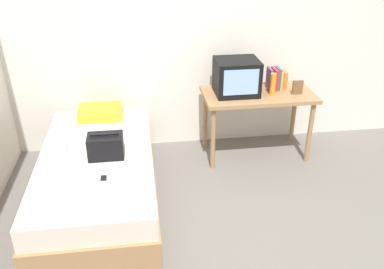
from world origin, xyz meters
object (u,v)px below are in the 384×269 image
desk (258,101)px  picture_frame (298,87)px  remote_dark (103,182)px  pillow (101,112)px  water_bottle (273,84)px  bed (99,179)px  book_row (276,79)px  magazine (70,170)px  tv (237,77)px  folded_towel (95,193)px  handbag (106,146)px  remote_silver (64,150)px

desk → picture_frame: bearing=-12.8°
remote_dark → pillow: bearing=94.1°
water_bottle → pillow: 1.80m
bed → water_bottle: (1.78, 0.64, 0.58)m
water_bottle → book_row: size_ratio=0.97×
bed → remote_dark: size_ratio=12.82×
water_bottle → bed: bearing=-160.3°
book_row → magazine: 2.33m
bed → tv: bearing=26.9°
bed → pillow: size_ratio=4.52×
desk → folded_towel: bearing=-140.3°
desk → folded_towel: (-1.61, -1.33, -0.08)m
bed → magazine: size_ratio=6.90×
desk → handbag: bearing=-153.9°
magazine → book_row: bearing=26.9°
pillow → magazine: pillow is taller
bed → magazine: 0.42m
remote_dark → remote_silver: size_ratio=1.08×
remote_dark → folded_towel: 0.17m
pillow → remote_silver: (-0.28, -0.68, -0.04)m
tv → handbag: bearing=-149.3°
tv → magazine: size_ratio=1.52×
tv → pillow: (-1.41, 0.05, -0.33)m
bed → desk: desk is taller
remote_dark → water_bottle: bearing=33.4°
bed → magazine: (-0.19, -0.25, 0.27)m
book_row → remote_dark: 2.20m
handbag → folded_towel: bearing=-95.4°
tv → desk: bearing=-5.2°
bed → pillow: 0.83m
book_row → magazine: book_row is taller
desk → water_bottle: bearing=-24.7°
water_bottle → pillow: size_ratio=0.51×
remote_silver → folded_towel: size_ratio=0.51×
desk → remote_dark: desk is taller
remote_dark → remote_silver: same height
tv → picture_frame: size_ratio=2.96×
magazine → pillow: bearing=79.2°
tv → picture_frame: (0.63, -0.11, -0.11)m
bed → magazine: magazine is taller
magazine → tv: bearing=31.2°
bed → handbag: (0.10, -0.06, 0.37)m
water_bottle → remote_silver: (-2.06, -0.55, -0.31)m
bed → tv: size_ratio=4.55×
remote_silver → remote_dark: bearing=-56.4°
pillow → remote_silver: pillow is taller
desk → magazine: bearing=-152.8°
tv → magazine: (-1.60, -0.97, -0.38)m
picture_frame → remote_dark: 2.24m
folded_towel → tv: bearing=44.8°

